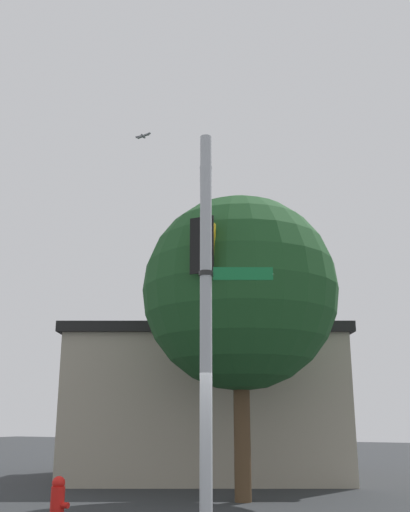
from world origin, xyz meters
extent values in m
cylinder|color=#ADB2B7|center=(0.00, 0.00, 3.34)|extent=(0.20, 0.20, 6.68)
cylinder|color=#ADB2B7|center=(-1.24, 2.61, 6.09)|extent=(2.67, 5.32, 0.22)
cylinder|color=black|center=(-0.96, 2.02, 5.89)|extent=(0.08, 0.08, 0.18)
cube|color=gold|center=(-0.96, 2.02, 5.28)|extent=(0.36, 0.30, 1.05)
sphere|color=#590F0F|center=(-0.96, 2.21, 5.63)|extent=(0.22, 0.22, 0.22)
cube|color=gold|center=(-0.96, 2.23, 5.73)|extent=(0.24, 0.20, 0.03)
sphere|color=yellow|center=(-0.96, 2.21, 5.28)|extent=(0.22, 0.22, 0.22)
cube|color=gold|center=(-0.96, 2.23, 5.38)|extent=(0.24, 0.20, 0.03)
sphere|color=#0F4C19|center=(-0.96, 2.21, 4.93)|extent=(0.22, 0.22, 0.22)
cube|color=gold|center=(-0.96, 2.23, 5.03)|extent=(0.24, 0.20, 0.03)
cube|color=black|center=(-0.96, 1.85, 5.28)|extent=(0.54, 0.03, 1.22)
cylinder|color=black|center=(-1.65, 3.48, 5.89)|extent=(0.08, 0.08, 0.18)
cube|color=gold|center=(-1.65, 3.48, 5.28)|extent=(0.36, 0.30, 1.05)
sphere|color=#590F0F|center=(-1.65, 3.67, 5.63)|extent=(0.22, 0.22, 0.22)
cube|color=gold|center=(-1.65, 3.69, 5.73)|extent=(0.24, 0.20, 0.03)
sphere|color=yellow|center=(-1.65, 3.67, 5.28)|extent=(0.22, 0.22, 0.22)
cube|color=gold|center=(-1.65, 3.69, 5.38)|extent=(0.24, 0.20, 0.03)
sphere|color=#0F4C19|center=(-1.65, 3.67, 4.93)|extent=(0.22, 0.22, 0.22)
cube|color=gold|center=(-1.65, 3.69, 5.03)|extent=(0.24, 0.20, 0.03)
cube|color=black|center=(-1.65, 3.31, 5.28)|extent=(0.54, 0.03, 1.22)
cylinder|color=black|center=(-2.34, 4.94, 5.89)|extent=(0.08, 0.08, 0.18)
cube|color=gold|center=(-2.34, 4.94, 5.28)|extent=(0.36, 0.30, 1.05)
sphere|color=#590F0F|center=(-2.34, 5.13, 5.63)|extent=(0.22, 0.22, 0.22)
cube|color=gold|center=(-2.34, 5.15, 5.73)|extent=(0.24, 0.20, 0.03)
sphere|color=yellow|center=(-2.34, 5.13, 5.28)|extent=(0.22, 0.22, 0.22)
cube|color=gold|center=(-2.34, 5.15, 5.38)|extent=(0.24, 0.20, 0.03)
sphere|color=#0F4C19|center=(-2.34, 5.13, 4.93)|extent=(0.22, 0.22, 0.22)
cube|color=gold|center=(-2.34, 5.15, 5.03)|extent=(0.24, 0.20, 0.03)
cube|color=black|center=(-2.34, 4.77, 5.28)|extent=(0.54, 0.03, 1.22)
cube|color=#147238|center=(0.57, 0.27, 4.15)|extent=(0.93, 0.46, 0.22)
cube|color=white|center=(0.57, 0.28, 4.15)|extent=(0.92, 0.44, 0.04)
cylinder|color=#262626|center=(0.00, 0.00, 4.15)|extent=(0.24, 0.24, 0.08)
ellipsoid|color=gray|center=(-2.43, 1.80, 8.06)|extent=(0.10, 0.22, 0.07)
cube|color=gray|center=(-2.41, 1.81, 8.07)|extent=(0.33, 0.10, 0.10)
cube|color=gray|center=(-2.45, 1.80, 8.07)|extent=(0.34, 0.10, 0.04)
cube|color=#A89E89|center=(-4.26, 9.12, 2.08)|extent=(10.00, 9.08, 4.16)
cube|color=black|center=(-5.70, 12.21, 2.29)|extent=(7.06, 4.00, 0.30)
cube|color=black|center=(-4.26, 9.12, 4.31)|extent=(10.40, 9.44, 0.30)
cylinder|color=#4C3823|center=(-1.11, 4.35, 1.56)|extent=(0.38, 0.38, 3.12)
sphere|color=#1E4C23|center=(-1.11, 4.35, 4.77)|extent=(4.73, 4.73, 4.73)
cylinder|color=red|center=(-2.87, 0.09, 0.33)|extent=(0.24, 0.24, 0.65)
sphere|color=red|center=(-2.87, 0.09, 0.71)|extent=(0.23, 0.23, 0.23)
cylinder|color=red|center=(-2.70, 0.09, 0.36)|extent=(0.12, 0.10, 0.10)
camera|label=1|loc=(4.05, -8.69, 1.80)|focal=41.14mm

